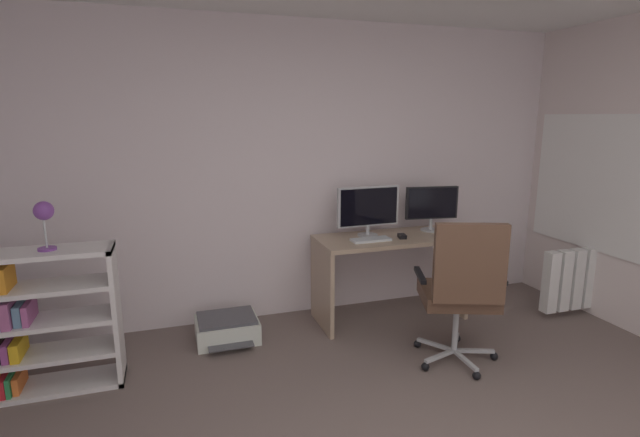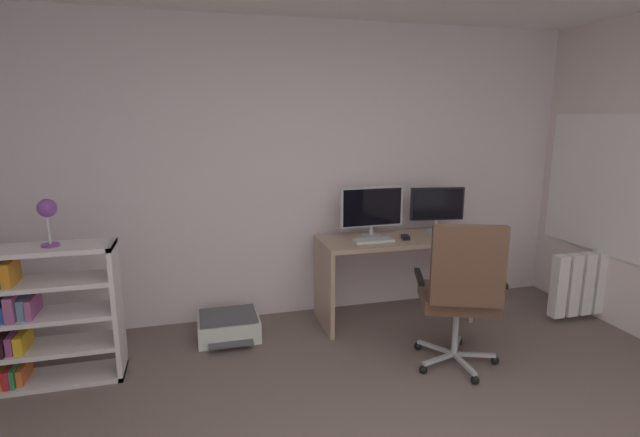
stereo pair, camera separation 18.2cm
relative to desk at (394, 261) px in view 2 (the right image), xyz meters
name	(u,v)px [view 2 (the right image)]	position (x,y,z in m)	size (l,w,h in m)	color
wall_back	(301,172)	(-0.74, 0.43, 0.76)	(5.10, 0.10, 2.60)	silver
window_pane	(613,186)	(1.81, -0.46, 0.67)	(0.01, 1.38, 1.13)	white
window_frame	(612,186)	(1.80, -0.46, 0.67)	(0.02, 1.46, 1.21)	white
desk	(394,261)	(0.00, 0.00, 0.00)	(1.32, 0.57, 0.76)	tan
monitor_main	(372,208)	(-0.18, 0.09, 0.46)	(0.58, 0.18, 0.44)	#B2B5B7
monitor_secondary	(437,206)	(0.45, 0.09, 0.46)	(0.49, 0.18, 0.41)	#B2B5B7
keyboard	(373,240)	(-0.23, -0.08, 0.22)	(0.34, 0.13, 0.02)	silver
computer_mouse	(405,237)	(0.07, -0.08, 0.23)	(0.06, 0.10, 0.03)	black
office_chair	(461,289)	(0.09, -0.95, 0.07)	(0.68, 0.67, 1.11)	#B7BABC
bookshelf	(33,317)	(-2.76, -0.36, -0.07)	(0.91, 0.32, 0.96)	silver
desk_lamp	(47,212)	(-2.60, -0.36, 0.64)	(0.12, 0.12, 0.32)	#7C4099
printer	(229,326)	(-1.46, 0.00, -0.45)	(0.50, 0.48, 0.20)	silver
radiator	(592,283)	(1.71, -0.46, -0.20)	(0.81, 0.10, 0.56)	white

